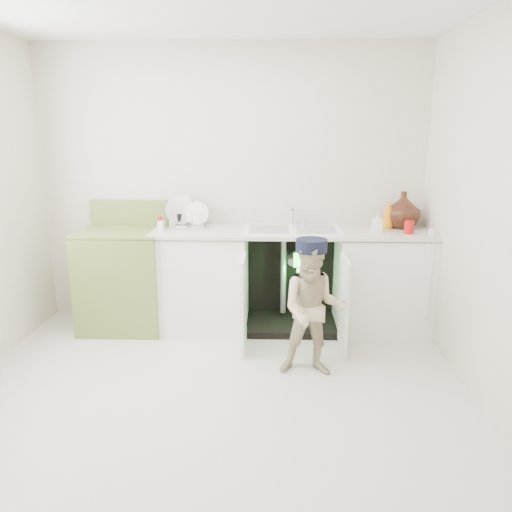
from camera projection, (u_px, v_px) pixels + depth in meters
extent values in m
plane|color=#B8AFA1|center=(216.00, 392.00, 3.42)|extent=(3.50, 3.50, 0.00)
cube|color=beige|center=(232.00, 186.00, 4.57)|extent=(3.50, 2.50, 0.02)
cube|color=beige|center=(158.00, 283.00, 1.66)|extent=(3.50, 2.50, 0.02)
cube|color=beige|center=(496.00, 214.00, 3.06)|extent=(2.50, 3.00, 0.02)
cube|color=white|center=(203.00, 281.00, 4.49)|extent=(0.80, 0.60, 0.86)
cube|color=white|center=(381.00, 283.00, 4.43)|extent=(0.80, 0.60, 0.86)
cube|color=black|center=(290.00, 273.00, 4.72)|extent=(0.80, 0.06, 0.86)
cube|color=black|center=(291.00, 323.00, 4.56)|extent=(0.80, 0.60, 0.06)
cylinder|color=gray|center=(283.00, 276.00, 4.56)|extent=(0.05, 0.05, 0.70)
cylinder|color=gray|center=(299.00, 276.00, 4.55)|extent=(0.05, 0.05, 0.70)
cylinder|color=gray|center=(292.00, 260.00, 4.46)|extent=(0.07, 0.18, 0.07)
cube|color=white|center=(244.00, 303.00, 4.00)|extent=(0.03, 0.40, 0.76)
cube|color=white|center=(344.00, 304.00, 3.97)|extent=(0.02, 0.40, 0.76)
cube|color=beige|center=(292.00, 232.00, 4.35)|extent=(2.44, 0.64, 0.03)
cube|color=beige|center=(291.00, 216.00, 4.61)|extent=(2.44, 0.02, 0.15)
cube|color=white|center=(292.00, 231.00, 4.35)|extent=(0.85, 0.55, 0.02)
cube|color=gray|center=(269.00, 229.00, 4.35)|extent=(0.34, 0.40, 0.01)
cube|color=gray|center=(316.00, 230.00, 4.34)|extent=(0.34, 0.40, 0.01)
cylinder|color=silver|center=(292.00, 216.00, 4.54)|extent=(0.03, 0.03, 0.17)
cylinder|color=silver|center=(292.00, 209.00, 4.46)|extent=(0.02, 0.14, 0.02)
cylinder|color=silver|center=(304.00, 221.00, 4.55)|extent=(0.04, 0.04, 0.06)
cylinder|color=white|center=(431.00, 280.00, 4.09)|extent=(0.01, 0.01, 0.70)
cube|color=white|center=(431.00, 233.00, 4.09)|extent=(0.04, 0.02, 0.06)
cube|color=silver|center=(185.00, 226.00, 4.49)|extent=(0.43, 0.29, 0.02)
cylinder|color=silver|center=(180.00, 217.00, 4.50)|extent=(0.27, 0.10, 0.26)
cylinder|color=white|center=(197.00, 218.00, 4.47)|extent=(0.21, 0.06, 0.21)
cylinder|color=silver|center=(163.00, 220.00, 4.39)|extent=(0.01, 0.01, 0.13)
cylinder|color=silver|center=(173.00, 220.00, 4.38)|extent=(0.01, 0.01, 0.13)
cylinder|color=silver|center=(182.00, 220.00, 4.38)|extent=(0.01, 0.01, 0.13)
cylinder|color=silver|center=(192.00, 220.00, 4.38)|extent=(0.01, 0.01, 0.13)
cylinder|color=silver|center=(202.00, 220.00, 4.37)|extent=(0.01, 0.01, 0.13)
imported|color=#492415|center=(403.00, 210.00, 4.41)|extent=(0.31, 0.31, 0.32)
imported|color=orange|center=(388.00, 215.00, 4.38)|extent=(0.09, 0.09, 0.24)
imported|color=silver|center=(377.00, 222.00, 4.24)|extent=(0.08, 0.08, 0.17)
cylinder|color=#B1100F|center=(409.00, 227.00, 4.18)|extent=(0.08, 0.08, 0.11)
cylinder|color=#B30F10|center=(161.00, 222.00, 4.45)|extent=(0.05, 0.05, 0.10)
cylinder|color=#BFB58C|center=(172.00, 225.00, 4.37)|extent=(0.06, 0.06, 0.08)
cylinder|color=black|center=(179.00, 220.00, 4.48)|extent=(0.04, 0.04, 0.12)
cube|color=silver|center=(161.00, 226.00, 4.28)|extent=(0.05, 0.05, 0.09)
cube|color=olive|center=(124.00, 280.00, 4.49)|extent=(0.72, 0.65, 0.87)
cube|color=olive|center=(121.00, 231.00, 4.38)|extent=(0.72, 0.65, 0.02)
cube|color=olive|center=(129.00, 212.00, 4.62)|extent=(0.72, 0.06, 0.23)
cylinder|color=black|center=(94.00, 235.00, 4.23)|extent=(0.16, 0.16, 0.02)
cylinder|color=silver|center=(94.00, 234.00, 4.23)|extent=(0.19, 0.19, 0.01)
cylinder|color=black|center=(107.00, 228.00, 4.54)|extent=(0.16, 0.16, 0.02)
cylinder|color=silver|center=(106.00, 227.00, 4.54)|extent=(0.19, 0.19, 0.01)
cylinder|color=black|center=(136.00, 235.00, 4.22)|extent=(0.16, 0.16, 0.02)
cylinder|color=silver|center=(136.00, 234.00, 4.21)|extent=(0.19, 0.19, 0.01)
cylinder|color=black|center=(146.00, 228.00, 4.53)|extent=(0.16, 0.16, 0.02)
cylinder|color=silver|center=(146.00, 227.00, 4.52)|extent=(0.19, 0.19, 0.01)
imported|color=beige|center=(313.00, 310.00, 3.57)|extent=(0.50, 0.40, 0.99)
cylinder|color=black|center=(315.00, 246.00, 3.46)|extent=(0.23, 0.23, 0.09)
cube|color=black|center=(315.00, 248.00, 3.56)|extent=(0.17, 0.10, 0.01)
cube|color=black|center=(297.00, 260.00, 4.06)|extent=(0.07, 0.01, 0.14)
cube|color=#26F23F|center=(297.00, 260.00, 4.05)|extent=(0.06, 0.00, 0.12)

